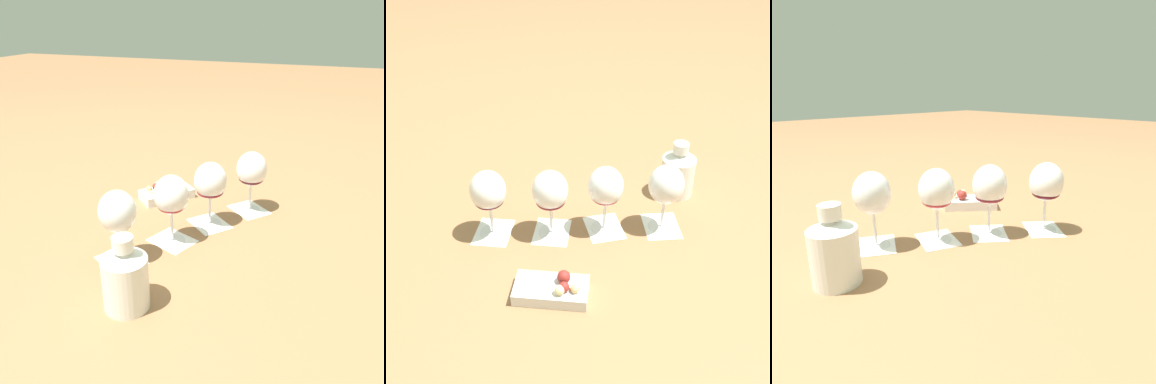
# 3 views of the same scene
# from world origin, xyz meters

# --- Properties ---
(ground_plane) EXTENTS (8.00, 8.00, 0.00)m
(ground_plane) POSITION_xyz_m (0.00, 0.00, 0.00)
(ground_plane) COLOR #936642
(tasting_card_0) EXTENTS (0.14, 0.15, 0.00)m
(tasting_card_0) POSITION_xyz_m (-0.20, 0.12, 0.00)
(tasting_card_0) COLOR white
(tasting_card_0) RESTS_ON ground_plane
(tasting_card_1) EXTENTS (0.13, 0.14, 0.00)m
(tasting_card_1) POSITION_xyz_m (-0.06, 0.03, 0.00)
(tasting_card_1) COLOR white
(tasting_card_1) RESTS_ON ground_plane
(tasting_card_2) EXTENTS (0.15, 0.15, 0.00)m
(tasting_card_2) POSITION_xyz_m (0.06, -0.03, 0.00)
(tasting_card_2) COLOR white
(tasting_card_2) RESTS_ON ground_plane
(tasting_card_3) EXTENTS (0.15, 0.15, 0.00)m
(tasting_card_3) POSITION_xyz_m (0.20, -0.12, 0.00)
(tasting_card_3) COLOR white
(tasting_card_3) RESTS_ON ground_plane
(wine_glass_0) EXTENTS (0.09, 0.09, 0.19)m
(wine_glass_0) POSITION_xyz_m (-0.20, 0.12, 0.13)
(wine_glass_0) COLOR white
(wine_glass_0) RESTS_ON tasting_card_0
(wine_glass_1) EXTENTS (0.09, 0.09, 0.19)m
(wine_glass_1) POSITION_xyz_m (-0.06, 0.03, 0.13)
(wine_glass_1) COLOR white
(wine_glass_1) RESTS_ON tasting_card_1
(wine_glass_2) EXTENTS (0.09, 0.09, 0.19)m
(wine_glass_2) POSITION_xyz_m (0.06, -0.03, 0.13)
(wine_glass_2) COLOR white
(wine_glass_2) RESTS_ON tasting_card_2
(wine_glass_3) EXTENTS (0.09, 0.09, 0.19)m
(wine_glass_3) POSITION_xyz_m (0.20, -0.12, 0.13)
(wine_glass_3) COLOR white
(wine_glass_3) RESTS_ON tasting_card_3
(ceramic_vase) EXTENTS (0.10, 0.10, 0.17)m
(ceramic_vase) POSITION_xyz_m (-0.34, 0.02, 0.07)
(ceramic_vase) COLOR white
(ceramic_vase) RESTS_ON ground_plane
(snack_dish) EXTENTS (0.19, 0.18, 0.06)m
(snack_dish) POSITION_xyz_m (0.18, 0.16, 0.02)
(snack_dish) COLOR silver
(snack_dish) RESTS_ON ground_plane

